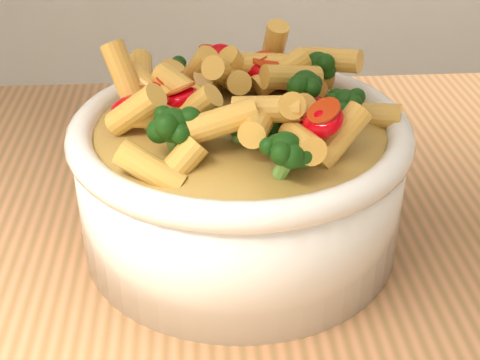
{
  "coord_description": "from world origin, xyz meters",
  "views": [
    {
      "loc": [
        -0.06,
        -0.41,
        1.24
      ],
      "look_at": [
        -0.03,
        0.05,
        0.96
      ],
      "focal_mm": 50.0,
      "sensor_mm": 36.0,
      "label": 1
    }
  ],
  "objects": [
    {
      "name": "serving_bowl",
      "position": [
        -0.03,
        0.05,
        0.96
      ],
      "size": [
        0.27,
        0.27,
        0.12
      ],
      "color": "white",
      "rests_on": "table"
    },
    {
      "name": "pasta_salad",
      "position": [
        -0.03,
        0.05,
        1.03
      ],
      "size": [
        0.21,
        0.21,
        0.05
      ],
      "color": "#FFBE50",
      "rests_on": "serving_bowl"
    }
  ]
}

